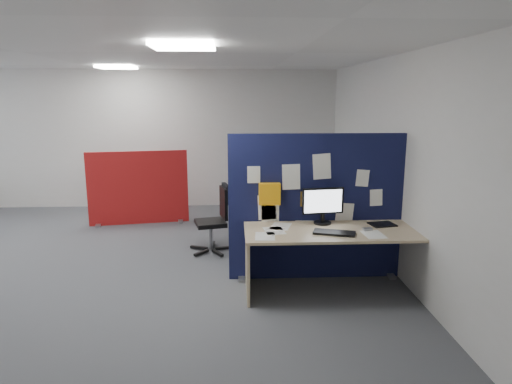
{
  "coord_description": "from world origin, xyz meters",
  "views": [
    {
      "loc": [
        2.48,
        -5.61,
        2.21
      ],
      "look_at": [
        2.75,
        0.05,
        1.0
      ],
      "focal_mm": 32.0,
      "sensor_mm": 36.0,
      "label": 1
    }
  ],
  "objects_px": {
    "navy_divider": "(316,208)",
    "monitor_main": "(323,204)",
    "office_chair": "(217,214)",
    "red_divider": "(138,188)",
    "main_desk": "(331,242)"
  },
  "relations": [
    {
      "from": "navy_divider",
      "to": "monitor_main",
      "type": "relative_size",
      "value": 4.39
    },
    {
      "from": "navy_divider",
      "to": "office_chair",
      "type": "bearing_deg",
      "value": 140.31
    },
    {
      "from": "monitor_main",
      "to": "red_divider",
      "type": "xyz_separation_m",
      "value": [
        -2.69,
        2.7,
        -0.34
      ]
    },
    {
      "from": "red_divider",
      "to": "office_chair",
      "type": "height_order",
      "value": "red_divider"
    },
    {
      "from": "navy_divider",
      "to": "office_chair",
      "type": "distance_m",
      "value": 1.64
    },
    {
      "from": "monitor_main",
      "to": "navy_divider",
      "type": "bearing_deg",
      "value": 98.36
    },
    {
      "from": "monitor_main",
      "to": "office_chair",
      "type": "xyz_separation_m",
      "value": [
        -1.28,
        1.18,
        -0.42
      ]
    },
    {
      "from": "navy_divider",
      "to": "office_chair",
      "type": "height_order",
      "value": "navy_divider"
    },
    {
      "from": "monitor_main",
      "to": "office_chair",
      "type": "distance_m",
      "value": 1.79
    },
    {
      "from": "main_desk",
      "to": "monitor_main",
      "type": "xyz_separation_m",
      "value": [
        -0.07,
        0.19,
        0.4
      ]
    },
    {
      "from": "monitor_main",
      "to": "main_desk",
      "type": "bearing_deg",
      "value": -76.83
    },
    {
      "from": "navy_divider",
      "to": "office_chair",
      "type": "xyz_separation_m",
      "value": [
        -1.23,
        1.02,
        -0.34
      ]
    },
    {
      "from": "red_divider",
      "to": "office_chair",
      "type": "distance_m",
      "value": 2.08
    },
    {
      "from": "monitor_main",
      "to": "red_divider",
      "type": "distance_m",
      "value": 3.83
    },
    {
      "from": "navy_divider",
      "to": "main_desk",
      "type": "distance_m",
      "value": 0.49
    }
  ]
}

